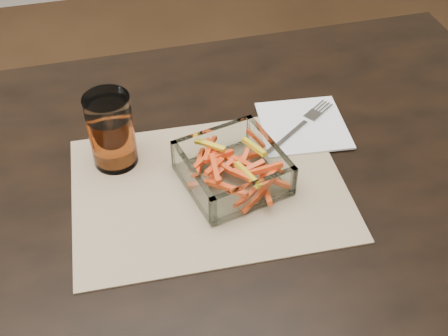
{
  "coord_description": "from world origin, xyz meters",
  "views": [
    {
      "loc": [
        0.01,
        -0.63,
        1.43
      ],
      "look_at": [
        0.17,
        0.01,
        0.78
      ],
      "focal_mm": 45.0,
      "sensor_mm": 36.0,
      "label": 1
    }
  ],
  "objects_px": {
    "tumbler": "(112,133)",
    "fork": "(303,124)",
    "dining_table": "(130,240)",
    "glass_bowl": "(232,170)"
  },
  "relations": [
    {
      "from": "dining_table",
      "to": "tumbler",
      "type": "height_order",
      "value": "tumbler"
    },
    {
      "from": "glass_bowl",
      "to": "dining_table",
      "type": "bearing_deg",
      "value": -177.73
    },
    {
      "from": "dining_table",
      "to": "fork",
      "type": "height_order",
      "value": "fork"
    },
    {
      "from": "glass_bowl",
      "to": "fork",
      "type": "xyz_separation_m",
      "value": [
        0.16,
        0.1,
        -0.02
      ]
    },
    {
      "from": "glass_bowl",
      "to": "tumbler",
      "type": "distance_m",
      "value": 0.21
    },
    {
      "from": "dining_table",
      "to": "tumbler",
      "type": "distance_m",
      "value": 0.19
    },
    {
      "from": "dining_table",
      "to": "tumbler",
      "type": "relative_size",
      "value": 11.86
    },
    {
      "from": "tumbler",
      "to": "fork",
      "type": "distance_m",
      "value": 0.35
    },
    {
      "from": "tumbler",
      "to": "glass_bowl",
      "type": "bearing_deg",
      "value": -28.76
    },
    {
      "from": "glass_bowl",
      "to": "tumbler",
      "type": "xyz_separation_m",
      "value": [
        -0.18,
        0.1,
        0.04
      ]
    }
  ]
}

